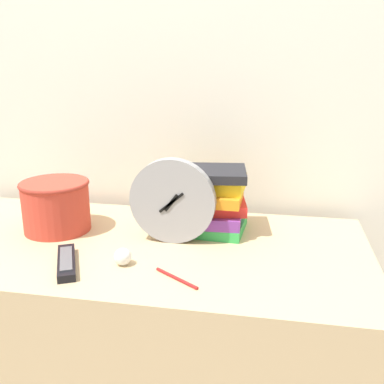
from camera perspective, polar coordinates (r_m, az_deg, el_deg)
The scene contains 8 objects.
wall_back at distance 1.57m, azimuth -3.66°, elevation 15.64°, with size 6.00×0.04×2.40m.
desk at distance 1.48m, azimuth -6.92°, elevation -19.37°, with size 1.33×0.64×0.72m.
desk_clock at distance 1.26m, azimuth -2.50°, elevation -1.17°, with size 0.24×0.03×0.24m.
book_stack at distance 1.35m, azimuth 2.21°, elevation -1.11°, with size 0.25×0.20×0.19m.
basket at distance 1.42m, azimuth -16.89°, elevation -1.50°, with size 0.21×0.21×0.15m.
tv_remote at distance 1.20m, azimuth -15.66°, elevation -8.56°, with size 0.12×0.19×0.02m.
crumpled_paper_ball at distance 1.17m, azimuth -8.79°, elevation -8.11°, with size 0.04×0.04×0.04m.
pen at distance 1.09m, azimuth -1.98°, elevation -10.88°, with size 0.12×0.09×0.01m.
Camera 1 is at (0.38, -0.81, 1.24)m, focal length 42.00 mm.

